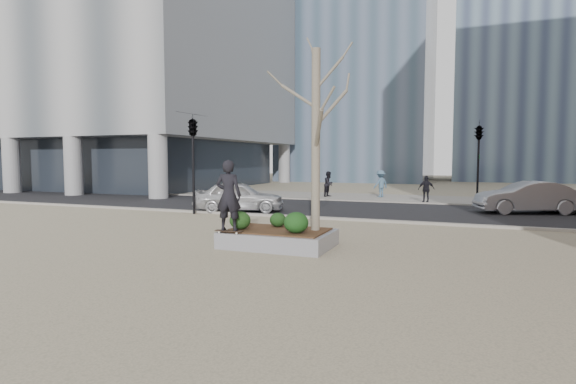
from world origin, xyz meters
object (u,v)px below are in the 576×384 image
at_px(skateboarder, 229,195).
at_px(police_car, 239,196).
at_px(skateboard, 229,232).
at_px(planter, 278,239).

xyz_separation_m(skateboarder, police_car, (-3.85, 7.88, -0.76)).
bearing_deg(skateboarder, skateboard, 180.00).
bearing_deg(police_car, skateboard, -173.24).
xyz_separation_m(planter, police_car, (-4.95, 7.00, 0.50)).
distance_m(skateboard, police_car, 8.77).
height_order(skateboard, police_car, police_car).
bearing_deg(planter, police_car, 125.27).
relative_size(skateboard, police_car, 0.19).
xyz_separation_m(planter, skateboard, (-1.10, -0.88, 0.26)).
height_order(planter, police_car, police_car).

